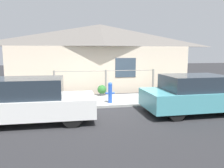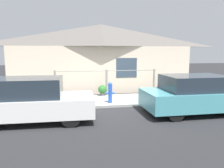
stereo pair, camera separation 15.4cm
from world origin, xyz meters
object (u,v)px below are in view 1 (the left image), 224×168
Objects in this scene: potted_plant_by_fence at (48,94)px; car_left at (32,101)px; potted_plant_near_hydrant at (102,90)px; car_right at (197,94)px; fire_hydrant at (110,92)px; potted_plant_corner at (164,87)px.

car_left is at bearing -95.62° from potted_plant_by_fence.
car_left is 4.16m from potted_plant_near_hydrant.
car_left is 5.61m from car_right.
fire_hydrant reaches higher than potted_plant_near_hydrant.
fire_hydrant is (-2.84, 1.67, -0.13)m from car_right.
potted_plant_corner is (0.04, 2.78, -0.19)m from car_right.
car_left is at bearing -179.76° from car_right.
potted_plant_corner is at bearing 27.52° from car_left.
car_right is at bearing -90.74° from potted_plant_corner.
potted_plant_near_hydrant is at bearing 15.79° from potted_plant_by_fence.
potted_plant_corner is at bearing -7.73° from potted_plant_near_hydrant.
fire_hydrant is at bearing -158.89° from potted_plant_corner.
potted_plant_by_fence reaches higher than potted_plant_near_hydrant.
fire_hydrant is at bearing 149.71° from car_right.
potted_plant_corner is at bearing 21.11° from fire_hydrant.
car_left is 6.68× the size of potted_plant_by_fence.
car_right is 3.30m from fire_hydrant.
potted_plant_near_hydrant is (2.65, 3.19, -0.30)m from car_left.
fire_hydrant is 3.08m from potted_plant_corner.
potted_plant_corner is at bearing 89.51° from car_right.
fire_hydrant is 1.53m from potted_plant_near_hydrant.
potted_plant_by_fence is at bearing 85.64° from car_left.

